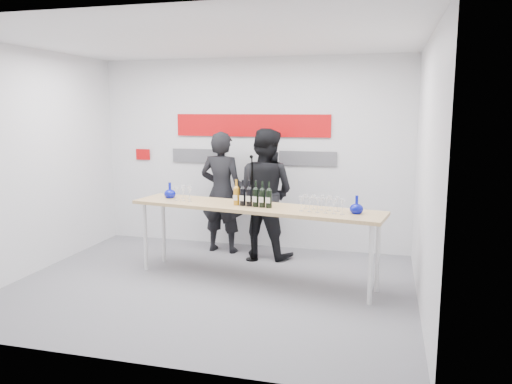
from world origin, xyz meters
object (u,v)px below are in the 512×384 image
tasting_table (254,211)px  presenter_left (222,192)px  presenter_right (265,193)px  mic_stand (252,229)px

tasting_table → presenter_left: 1.45m
presenter_right → mic_stand: presenter_right is taller
tasting_table → presenter_right: bearing=106.0°
tasting_table → presenter_left: bearing=134.3°
tasting_table → mic_stand: bearing=116.2°
presenter_right → mic_stand: 0.57m
tasting_table → presenter_right: 1.12m
presenter_left → tasting_table: bearing=129.4°
presenter_right → mic_stand: size_ratio=1.24×
presenter_right → presenter_left: bearing=7.3°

